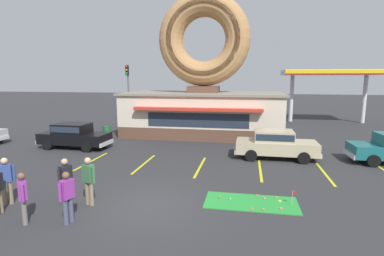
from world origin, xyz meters
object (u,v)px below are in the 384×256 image
at_px(car_champagne, 275,143).
at_px(pedestrian_crossing_woman, 23,196).
at_px(pedestrian_leather_jacket_man, 6,179).
at_px(putting_flag_pin, 294,195).
at_px(pedestrian_beanie_man, 66,179).
at_px(trash_bin, 107,133).
at_px(traffic_light_pole, 128,86).
at_px(pedestrian_blue_sweater_man, 67,195).
at_px(pedestrian_hooded_kid, 89,179).
at_px(golf_ball, 230,199).
at_px(car_black, 74,135).

relative_size(car_champagne, pedestrian_crossing_woman, 2.80).
xyz_separation_m(car_champagne, pedestrian_leather_jacket_man, (-9.95, -8.18, 0.08)).
height_order(putting_flag_pin, pedestrian_beanie_man, pedestrian_beanie_man).
xyz_separation_m(putting_flag_pin, trash_bin, (-11.82, 9.75, 0.06)).
height_order(pedestrian_crossing_woman, traffic_light_pole, traffic_light_pole).
bearing_deg(trash_bin, pedestrian_crossing_woman, -74.73).
bearing_deg(pedestrian_leather_jacket_man, putting_flag_pin, 9.36).
bearing_deg(trash_bin, pedestrian_blue_sweater_man, -68.84).
distance_m(pedestrian_hooded_kid, traffic_light_pole, 20.03).
distance_m(golf_ball, pedestrian_crossing_woman, 6.92).
bearing_deg(putting_flag_pin, car_champagne, 90.65).
relative_size(pedestrian_blue_sweater_man, pedestrian_leather_jacket_man, 0.97).
xyz_separation_m(putting_flag_pin, pedestrian_blue_sweater_man, (-7.06, -2.55, 0.48)).
bearing_deg(pedestrian_crossing_woman, trash_bin, 105.27).
bearing_deg(golf_ball, pedestrian_leather_jacket_man, -166.91).
bearing_deg(pedestrian_leather_jacket_man, traffic_light_pole, 99.61).
distance_m(golf_ball, traffic_light_pole, 21.07).
bearing_deg(traffic_light_pole, pedestrian_blue_sweater_man, -72.87).
relative_size(car_champagne, pedestrian_leather_jacket_man, 2.66).
height_order(pedestrian_hooded_kid, pedestrian_crossing_woman, pedestrian_hooded_kid).
bearing_deg(pedestrian_hooded_kid, traffic_light_pole, 108.14).
bearing_deg(pedestrian_crossing_woman, car_black, 113.75).
height_order(pedestrian_crossing_woman, trash_bin, pedestrian_crossing_woman).
relative_size(car_black, traffic_light_pole, 0.80).
relative_size(putting_flag_pin, pedestrian_leather_jacket_man, 0.32).
bearing_deg(traffic_light_pole, putting_flag_pin, -53.07).
height_order(car_champagne, pedestrian_leather_jacket_man, pedestrian_leather_jacket_man).
relative_size(golf_ball, car_champagne, 0.01).
bearing_deg(pedestrian_beanie_man, trash_bin, 109.40).
distance_m(pedestrian_beanie_man, traffic_light_pole, 19.92).
bearing_deg(pedestrian_beanie_man, pedestrian_blue_sweater_man, -55.30).
height_order(putting_flag_pin, pedestrian_blue_sweater_man, pedestrian_blue_sweater_man).
bearing_deg(pedestrian_crossing_woman, golf_ball, 25.66).
relative_size(pedestrian_blue_sweater_man, traffic_light_pole, 0.29).
bearing_deg(pedestrian_blue_sweater_man, pedestrian_leather_jacket_man, 163.11).
distance_m(trash_bin, traffic_light_pole, 8.69).
bearing_deg(pedestrian_beanie_man, pedestrian_hooded_kid, 8.71).
relative_size(car_black, pedestrian_hooded_kid, 2.65).
bearing_deg(golf_ball, traffic_light_pole, 122.35).
relative_size(putting_flag_pin, car_black, 0.12).
bearing_deg(trash_bin, car_champagne, -15.33).
relative_size(golf_ball, putting_flag_pin, 0.08).
relative_size(pedestrian_leather_jacket_man, pedestrian_beanie_man, 1.02).
xyz_separation_m(pedestrian_blue_sweater_man, pedestrian_beanie_man, (-0.88, 1.26, 0.02)).
height_order(putting_flag_pin, pedestrian_crossing_woman, pedestrian_crossing_woman).
bearing_deg(pedestrian_blue_sweater_man, pedestrian_beanie_man, 124.70).
bearing_deg(pedestrian_beanie_man, car_champagne, 44.85).
distance_m(car_black, pedestrian_leather_jacket_man, 8.87).
bearing_deg(pedestrian_crossing_woman, pedestrian_blue_sweater_man, 10.81).
relative_size(car_champagne, car_black, 0.99).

